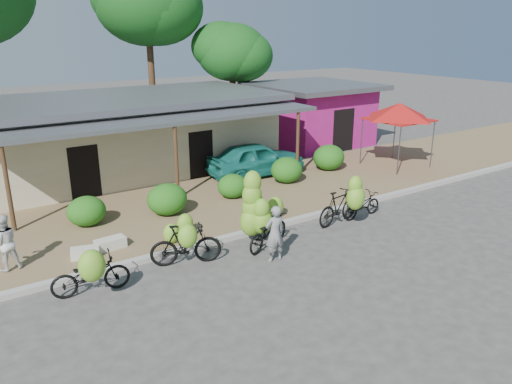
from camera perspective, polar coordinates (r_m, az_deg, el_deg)
ground at (r=13.91m, az=2.06°, el=-8.01°), size 100.00×100.00×0.00m
sidewalk at (r=17.85m, az=-7.35°, el=-1.84°), size 60.00×6.00×0.12m
curb at (r=15.39m, az=-2.31°, el=-5.01°), size 60.00×0.25×0.15m
shop_main at (r=22.70m, az=-14.32°, el=6.47°), size 13.00×8.50×3.35m
shop_pink at (r=27.97m, az=6.48°, el=8.98°), size 6.00×6.00×3.25m
tree_center_right at (r=28.77m, az=-12.83°, el=20.48°), size 5.57×5.49×9.55m
tree_near_right at (r=28.74m, az=-3.20°, el=15.86°), size 4.16×3.96×6.48m
hedge_1 at (r=16.78m, az=-18.82°, el=-2.08°), size 1.23×1.11×0.96m
hedge_2 at (r=17.05m, az=-10.12°, el=-0.82°), size 1.38×1.24×1.07m
hedge_3 at (r=18.50m, az=-2.72°, el=0.69°), size 1.14×1.03×0.89m
hedge_4 at (r=20.34m, az=3.53°, el=2.53°), size 1.33×1.20×1.04m
hedge_5 at (r=22.37m, az=8.32°, el=3.94°), size 1.44×1.29×1.12m
red_canopy at (r=23.31m, az=16.06°, el=8.86°), size 3.50×3.50×2.86m
bike_far_left at (r=12.68m, az=-18.37°, el=-8.82°), size 1.94×1.37×1.42m
bike_left at (r=13.59m, az=-8.01°, el=-5.87°), size 2.01×1.42×1.43m
bike_center at (r=14.61m, az=0.50°, el=-3.04°), size 1.98×1.49×2.25m
bike_right at (r=16.39m, az=9.86°, el=-1.34°), size 1.98×1.33×1.77m
bike_far_right at (r=17.29m, az=12.03°, el=-1.46°), size 1.68×0.67×0.87m
loose_banana_a at (r=14.86m, az=-9.66°, el=-4.68°), size 0.49×0.42×0.61m
loose_banana_b at (r=15.49m, az=-8.10°, el=-3.58°), size 0.51×0.43×0.64m
loose_banana_c at (r=16.61m, az=2.24°, el=-1.71°), size 0.57×0.49×0.72m
sack_near at (r=14.97m, az=-16.31°, el=-5.67°), size 0.88×0.47×0.30m
sack_far at (r=14.63m, az=-18.96°, el=-6.56°), size 0.83×0.57×0.28m
vendor at (r=13.68m, az=2.16°, el=-4.77°), size 0.61×0.42×1.61m
bystander at (r=14.47m, az=-26.84°, el=-5.20°), size 0.79×0.64×1.52m
teal_van at (r=21.23m, az=0.03°, el=3.81°), size 4.33×1.97×1.44m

